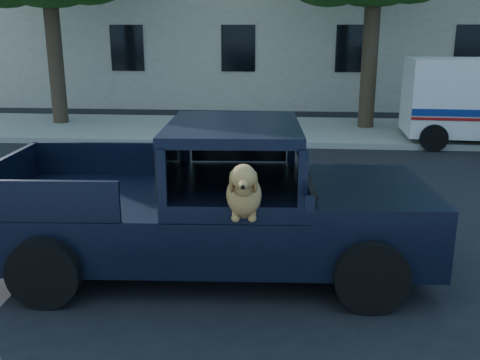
% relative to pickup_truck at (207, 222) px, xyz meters
% --- Properties ---
extents(ground, '(120.00, 120.00, 0.00)m').
position_rel_pickup_truck_xyz_m(ground, '(-1.81, -0.15, -0.61)').
color(ground, black).
rests_on(ground, ground).
extents(far_sidewalk, '(60.00, 4.00, 0.15)m').
position_rel_pickup_truck_xyz_m(far_sidewalk, '(-1.81, 9.05, -0.53)').
color(far_sidewalk, gray).
rests_on(far_sidewalk, ground).
extents(lane_stripes, '(21.60, 0.14, 0.01)m').
position_rel_pickup_truck_xyz_m(lane_stripes, '(0.19, 3.25, -0.60)').
color(lane_stripes, silver).
rests_on(lane_stripes, ground).
extents(pickup_truck, '(5.11, 2.65, 1.79)m').
position_rel_pickup_truck_xyz_m(pickup_truck, '(0.00, 0.00, 0.00)').
color(pickup_truck, black).
rests_on(pickup_truck, ground).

